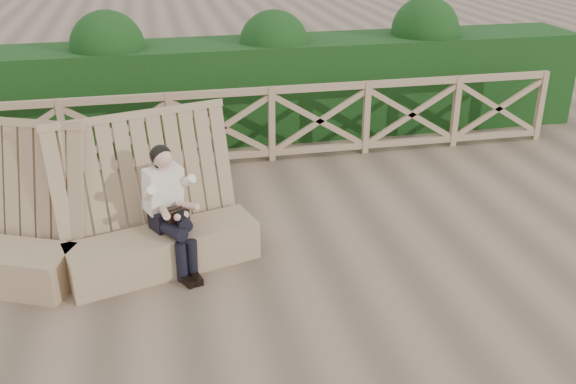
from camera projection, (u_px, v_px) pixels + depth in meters
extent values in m
plane|color=brown|center=(268.00, 296.00, 6.19)|extent=(60.00, 60.00, 0.00)
cube|color=#8E6D51|center=(164.00, 250.00, 6.58)|extent=(1.99, 1.00, 0.41)
cube|color=#8E6D51|center=(152.00, 190.00, 6.56)|extent=(1.97, 0.94, 1.53)
cube|color=black|center=(168.00, 218.00, 6.57)|extent=(0.40, 0.36, 0.20)
cube|color=beige|center=(163.00, 189.00, 6.47)|extent=(0.45, 0.40, 0.48)
sphere|color=tan|center=(162.00, 158.00, 6.29)|extent=(0.26, 0.26, 0.19)
sphere|color=black|center=(161.00, 155.00, 6.31)|extent=(0.28, 0.28, 0.21)
cylinder|color=black|center=(170.00, 229.00, 6.39)|extent=(0.31, 0.44, 0.14)
cylinder|color=black|center=(182.00, 218.00, 6.46)|extent=(0.32, 0.44, 0.15)
cylinder|color=black|center=(182.00, 262.00, 6.36)|extent=(0.15, 0.15, 0.41)
cylinder|color=black|center=(192.00, 260.00, 6.41)|extent=(0.15, 0.15, 0.41)
cube|color=black|center=(187.00, 280.00, 6.37)|extent=(0.17, 0.23, 0.07)
cube|color=black|center=(196.00, 278.00, 6.41)|extent=(0.17, 0.23, 0.07)
cube|color=black|center=(177.00, 215.00, 6.42)|extent=(0.26, 0.22, 0.15)
cube|color=black|center=(182.00, 216.00, 6.28)|extent=(0.09, 0.10, 0.11)
cube|color=#886B4F|center=(220.00, 93.00, 8.86)|extent=(10.10, 0.07, 0.10)
cube|color=#886B4F|center=(223.00, 156.00, 9.25)|extent=(10.10, 0.07, 0.10)
cube|color=black|center=(212.00, 91.00, 10.06)|extent=(12.00, 1.20, 1.50)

